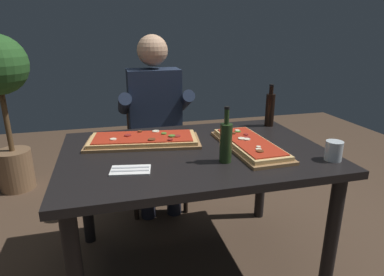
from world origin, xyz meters
The scene contains 11 objects.
ground_plane centered at (0.00, 0.00, 0.00)m, with size 6.40×6.40×0.00m, color #4C3828.
dining_table centered at (0.00, 0.00, 0.64)m, with size 1.40×0.96×0.74m.
pizza_rectangular_front centered at (-0.25, 0.17, 0.76)m, with size 0.67×0.37×0.05m.
pizza_rectangular_left centered at (0.30, -0.05, 0.76)m, with size 0.26×0.59×0.05m.
wine_bottle_dark centered at (0.10, -0.20, 0.84)m, with size 0.06×0.06×0.28m.
oil_bottle_amber centered at (0.61, 0.33, 0.86)m, with size 0.06×0.06×0.28m.
tumbler_near_camera centered at (0.63, -0.32, 0.79)m, with size 0.08×0.08×0.10m.
napkin_cutlery_set centered at (-0.36, -0.20, 0.74)m, with size 0.20×0.14×0.01m.
diner_chair centered at (-0.10, 0.86, 0.49)m, with size 0.44×0.44×0.87m.
seated_diner centered at (-0.10, 0.74, 0.74)m, with size 0.53×0.41×1.33m.
potted_plant_corner centered at (-1.28, 1.37, 0.90)m, with size 0.49×0.49×1.34m.
Camera 1 is at (-0.43, -1.59, 1.35)m, focal length 30.45 mm.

